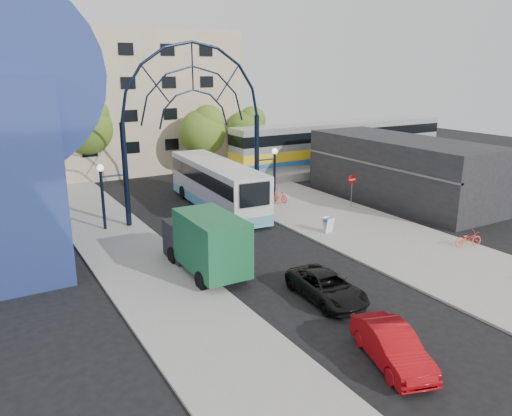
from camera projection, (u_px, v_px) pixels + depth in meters
ground at (314, 286)px, 24.49m from camera, size 120.00×120.00×0.00m
sidewalk_east at (377, 236)px, 31.70m from camera, size 8.00×56.00×0.12m
plaza_west at (146, 270)px, 26.28m from camera, size 5.00×50.00×0.12m
gateway_arch at (193, 95)px, 33.79m from camera, size 13.64×0.44×12.10m
stop_sign at (268, 187)px, 36.25m from camera, size 0.80×0.07×2.50m
do_not_enter_sign at (352, 183)px, 37.62m from camera, size 0.76×0.07×2.48m
street_name_sign at (269, 183)px, 36.91m from camera, size 0.70×0.70×2.80m
sandwich_board at (328, 223)px, 31.98m from camera, size 0.55×0.61×0.99m
commercial_block_east at (400, 169)px, 39.92m from camera, size 6.00×16.00×5.00m
apartment_block at (131, 101)px, 52.58m from camera, size 20.00×12.10×14.00m
train_platform at (341, 166)px, 52.40m from camera, size 32.00×5.00×0.80m
train_car at (342, 142)px, 51.72m from camera, size 25.10×3.05×4.20m
tree_north_a at (204, 130)px, 47.74m from camera, size 4.48×4.48×7.00m
tree_north_b at (86, 125)px, 46.00m from camera, size 5.12×5.12×8.00m
tree_north_c at (248, 128)px, 52.42m from camera, size 4.16×4.16×6.50m
city_bus at (217, 185)px, 37.57m from camera, size 3.74×13.08×3.55m
green_truck at (205, 242)px, 25.86m from camera, size 2.59×6.51×3.27m
black_suv at (327, 287)px, 22.91m from camera, size 2.37×4.69×1.27m
red_sedan at (392, 346)px, 17.93m from camera, size 2.62×4.44×1.38m
bike_near_a at (270, 197)px, 38.99m from camera, size 1.49×1.85×0.94m
bike_near_b at (279, 196)px, 39.27m from camera, size 0.84×1.72×0.99m
bike_far_a at (468, 239)px, 29.53m from camera, size 1.84×1.06×0.92m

